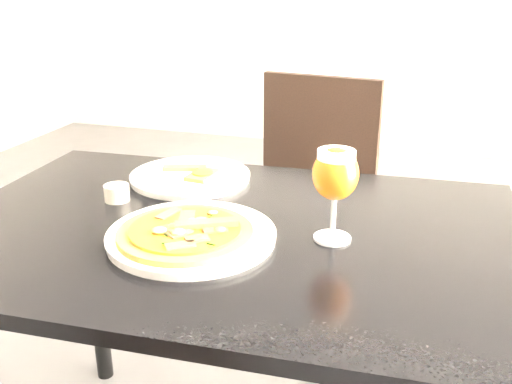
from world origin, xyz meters
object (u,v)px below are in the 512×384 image
(beer_glass, at_px, (335,175))
(pizza, at_px, (186,231))
(dining_table, at_px, (229,264))
(chair_far, at_px, (305,206))

(beer_glass, bearing_deg, pizza, -158.81)
(dining_table, height_order, pizza, pizza)
(dining_table, bearing_deg, pizza, -117.88)
(pizza, height_order, beer_glass, beer_glass)
(pizza, relative_size, beer_glass, 1.40)
(chair_far, distance_m, beer_glass, 0.84)
(dining_table, xyz_separation_m, chair_far, (0.01, 0.73, -0.15))
(dining_table, height_order, beer_glass, beer_glass)
(dining_table, relative_size, chair_far, 1.34)
(chair_far, relative_size, beer_glass, 4.96)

